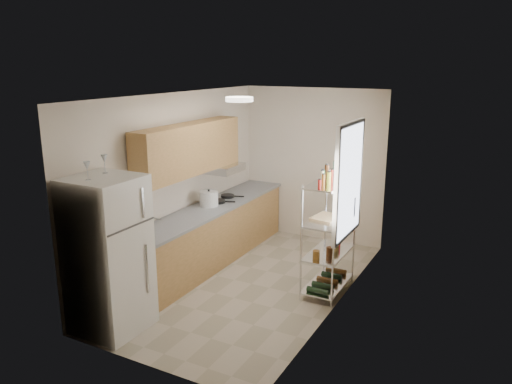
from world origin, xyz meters
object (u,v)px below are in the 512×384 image
refrigerator (108,255)px  frying_pan_large (218,201)px  cutting_board (326,217)px  espresso_machine (346,208)px  rice_cooker (209,199)px

refrigerator → frying_pan_large: bearing=91.5°
frying_pan_large → cutting_board: size_ratio=0.60×
cutting_board → espresso_machine: 0.29m
rice_cooker → espresso_machine: bearing=2.3°
frying_pan_large → espresso_machine: 2.10m
rice_cooker → espresso_machine: espresso_machine is taller
refrigerator → frying_pan_large: refrigerator is taller
refrigerator → frying_pan_large: (-0.06, 2.41, 0.02)m
espresso_machine → cutting_board: bearing=-123.1°
frying_pan_large → rice_cooker: bearing=-116.0°
espresso_machine → rice_cooker: bearing=-162.1°
frying_pan_large → espresso_machine: (2.08, -0.12, 0.22)m
cutting_board → refrigerator: bearing=-130.7°
refrigerator → espresso_machine: 3.06m
rice_cooker → espresso_machine: 2.11m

